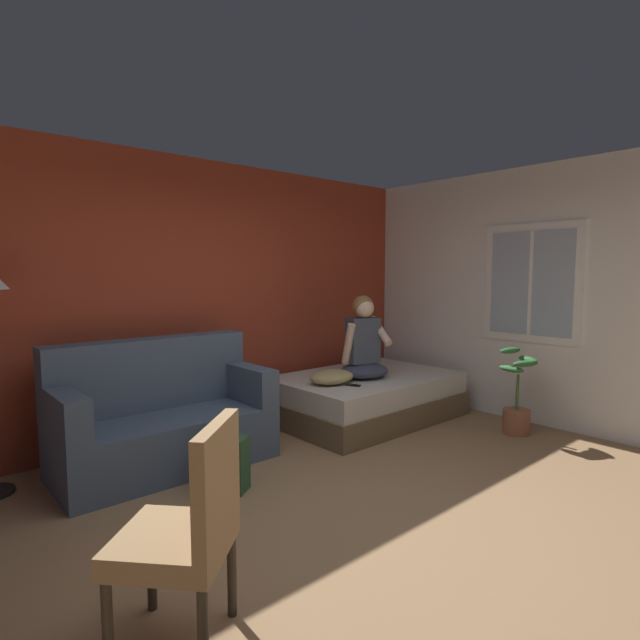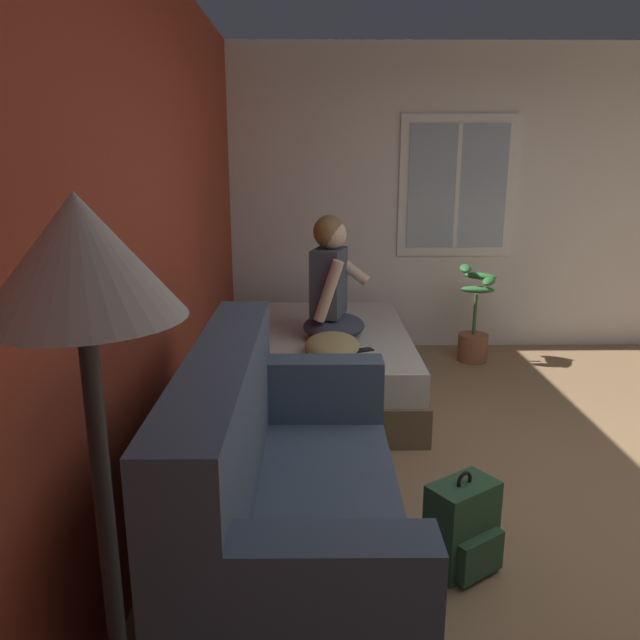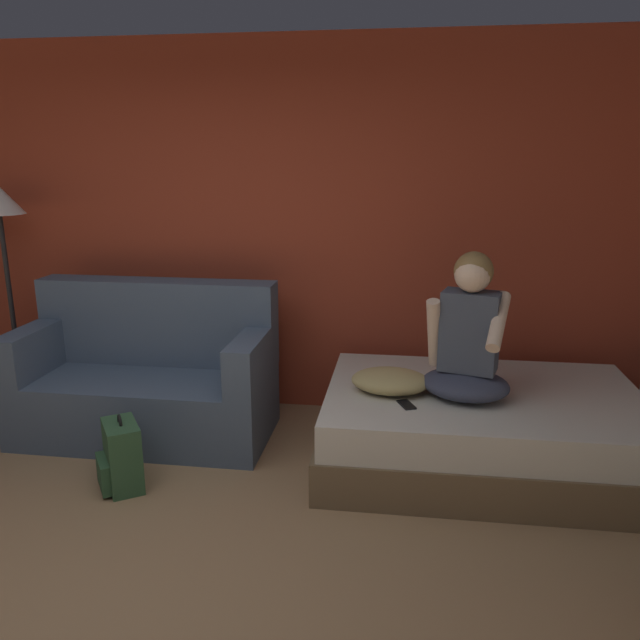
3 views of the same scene
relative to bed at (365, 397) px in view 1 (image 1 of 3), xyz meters
The scene contains 11 objects.
ground_plane 2.41m from the bed, 136.67° to the right, with size 40.00×40.00×0.00m, color #93704C.
wall_back_accent 2.24m from the bed, 153.56° to the left, with size 10.88×0.16×2.70m, color #993823.
wall_side_with_window 2.36m from the bed, 52.14° to the right, with size 0.19×6.26×2.70m.
bed is the anchor object (origin of this frame).
couch 2.26m from the bed, behind, with size 1.71×0.83×1.04m.
side_chair 3.53m from the bed, 148.80° to the right, with size 0.65×0.65×0.98m.
person_seated 0.62m from the bed, 145.54° to the right, with size 0.62×0.57×0.88m.
backpack 2.19m from the bed, 164.21° to the right, with size 0.34×0.35×0.46m.
throw_pillow 0.66m from the bed, behind, with size 0.48×0.36×0.14m, color tan.
cell_phone 0.60m from the bed, 149.05° to the right, with size 0.07×0.14×0.01m, color black.
potted_plant 1.55m from the bed, 61.40° to the right, with size 0.39×0.37×0.85m.
Camera 1 is at (-2.18, -2.06, 1.60)m, focal length 28.00 mm.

